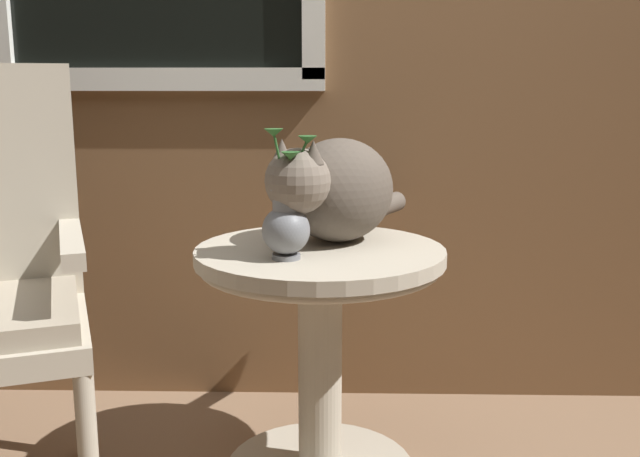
% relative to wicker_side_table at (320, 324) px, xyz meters
% --- Properties ---
extents(wicker_side_table, '(0.63, 0.63, 0.62)m').
position_rel_wicker_side_table_xyz_m(wicker_side_table, '(0.00, 0.00, 0.00)').
color(wicker_side_table, '#B2A893').
rests_on(wicker_side_table, ground_plane).
extents(cat, '(0.40, 0.59, 0.28)m').
position_rel_wicker_side_table_xyz_m(cat, '(0.04, 0.07, 0.34)').
color(cat, brown).
rests_on(cat, wicker_side_table).
extents(pewter_vase_with_ivy, '(0.13, 0.11, 0.31)m').
position_rel_wicker_side_table_xyz_m(pewter_vase_with_ivy, '(-0.08, -0.12, 0.29)').
color(pewter_vase_with_ivy, slate).
rests_on(pewter_vase_with_ivy, wicker_side_table).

